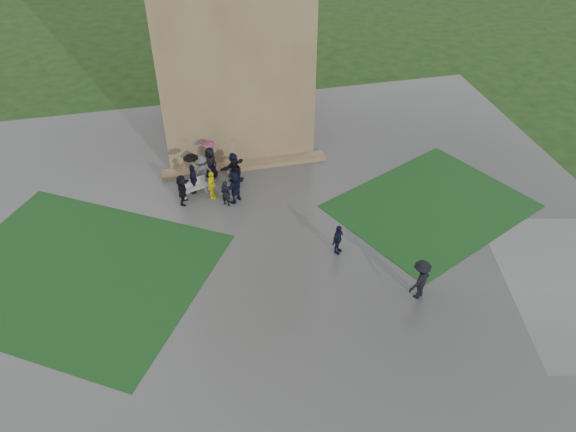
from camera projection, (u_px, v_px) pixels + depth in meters
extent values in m
plane|color=black|center=(288.00, 308.00, 22.74)|extent=(120.00, 120.00, 0.00)
cube|color=#3A3A37|center=(278.00, 274.00, 24.26)|extent=(34.00, 34.00, 0.02)
cube|color=black|center=(76.00, 273.00, 24.30)|extent=(14.10, 13.46, 0.01)
cube|color=black|center=(431.00, 206.00, 28.02)|extent=(11.12, 10.15, 0.01)
cube|color=brown|center=(245.00, 165.00, 30.75)|extent=(9.00, 0.80, 0.22)
cube|color=#A1A19D|center=(194.00, 188.00, 28.52)|extent=(1.53, 0.91, 0.06)
cube|color=#A1A19D|center=(184.00, 195.00, 28.41)|extent=(0.21, 0.40, 0.41)
cube|color=#A1A19D|center=(205.00, 188.00, 28.91)|extent=(0.21, 0.40, 0.41)
cube|color=#A1A19D|center=(192.00, 182.00, 28.52)|extent=(1.40, 0.54, 0.39)
imported|color=black|center=(235.00, 174.00, 28.71)|extent=(0.80, 0.96, 1.73)
imported|color=black|center=(234.00, 167.00, 29.32)|extent=(1.58, 1.28, 1.64)
imported|color=black|center=(211.00, 163.00, 29.54)|extent=(1.02, 1.03, 1.77)
imported|color=#47484C|center=(201.00, 171.00, 28.85)|extent=(1.33, 1.01, 1.83)
imported|color=black|center=(193.00, 179.00, 28.48)|extent=(0.65, 1.02, 1.65)
imported|color=black|center=(182.00, 190.00, 27.74)|extent=(0.91, 1.60, 1.63)
imported|color=yellow|center=(212.00, 185.00, 28.12)|extent=(0.83, 1.03, 1.54)
imported|color=black|center=(226.00, 193.00, 27.68)|extent=(0.62, 0.61, 1.45)
imported|color=black|center=(235.00, 187.00, 27.85)|extent=(1.60, 1.45, 1.72)
imported|color=#B94C7F|center=(232.00, 145.00, 28.49)|extent=(1.00, 1.00, 0.91)
imported|color=#6C3695|center=(199.00, 149.00, 28.04)|extent=(1.07, 1.07, 0.98)
imported|color=black|center=(191.00, 160.00, 27.79)|extent=(0.75, 0.75, 0.66)
imported|color=#B94C7F|center=(209.00, 146.00, 28.92)|extent=(0.65, 0.65, 0.57)
imported|color=black|center=(338.00, 239.00, 24.90)|extent=(0.98, 0.97, 1.50)
imported|color=black|center=(420.00, 279.00, 22.66)|extent=(1.37, 1.17, 1.89)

